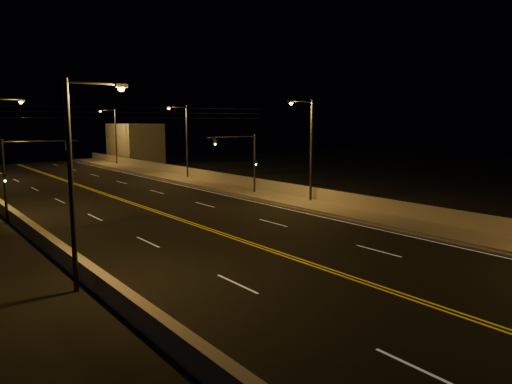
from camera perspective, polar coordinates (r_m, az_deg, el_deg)
road at (r=31.44m, az=-5.12°, el=-4.38°), size 18.00×120.00×0.02m
sidewalk at (r=38.01m, az=8.95°, el=-2.03°), size 3.60×120.00×0.30m
curb at (r=36.74m, az=6.89°, el=-2.47°), size 0.14×120.00×0.15m
parapet_wall at (r=39.08m, az=10.68°, el=-0.83°), size 0.30×120.00×1.00m
jersey_barrier at (r=27.79m, az=-22.23°, el=-5.76°), size 0.45×120.00×0.87m
distant_building_right at (r=84.05m, az=-13.68°, el=5.46°), size 6.00×10.00×6.26m
parapet_rail at (r=39.00m, az=10.70°, el=-0.06°), size 0.06×120.00×0.06m
lane_markings at (r=31.38m, az=-5.05°, el=-4.39°), size 17.32×116.00×0.00m
streetlight_1 at (r=40.67m, az=6.03°, el=5.47°), size 2.55×0.28×8.46m
streetlight_2 at (r=57.97m, az=-8.17°, el=6.24°), size 2.55×0.28×8.46m
streetlight_3 at (r=78.34m, az=-15.94°, el=6.51°), size 2.55×0.28×8.46m
streetlight_4 at (r=20.91m, az=-19.68°, el=2.45°), size 2.55×0.28×8.46m
traffic_signal_right at (r=45.03m, az=-1.26°, el=4.06°), size 5.11×0.31×5.59m
traffic_signal_left at (r=37.61m, az=-25.30°, el=2.45°), size 5.11×0.31×5.59m
overhead_wires at (r=39.14m, az=-12.57°, el=8.83°), size 22.00×0.03×0.83m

